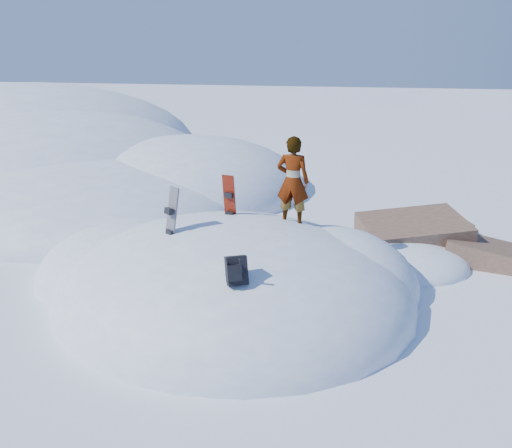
% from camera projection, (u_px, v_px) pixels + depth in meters
% --- Properties ---
extents(ground, '(120.00, 120.00, 0.00)m').
position_uv_depth(ground, '(233.00, 298.00, 9.75)').
color(ground, white).
rests_on(ground, ground).
extents(snow_mound, '(8.00, 6.00, 3.00)m').
position_uv_depth(snow_mound, '(227.00, 291.00, 10.00)').
color(snow_mound, white).
rests_on(snow_mound, ground).
extents(snow_ridge, '(21.50, 18.50, 6.40)m').
position_uv_depth(snow_ridge, '(52.00, 165.00, 20.92)').
color(snow_ridge, white).
rests_on(snow_ridge, ground).
extents(rock_outcrop, '(4.68, 4.41, 1.68)m').
position_uv_depth(rock_outcrop, '(417.00, 254.00, 11.77)').
color(rock_outcrop, brown).
rests_on(rock_outcrop, ground).
extents(snowboard_red, '(0.29, 0.23, 1.36)m').
position_uv_depth(snowboard_red, '(230.00, 207.00, 10.09)').
color(snowboard_red, red).
rests_on(snowboard_red, snow_mound).
extents(snowboard_dark, '(0.38, 0.39, 1.37)m').
position_uv_depth(snowboard_dark, '(171.00, 224.00, 9.10)').
color(snowboard_dark, black).
rests_on(snowboard_dark, snow_mound).
extents(backpack, '(0.44, 0.49, 0.53)m').
position_uv_depth(backpack, '(236.00, 271.00, 7.60)').
color(backpack, black).
rests_on(backpack, snow_mound).
extents(gear_pile, '(0.96, 0.80, 0.25)m').
position_uv_depth(gear_pile, '(79.00, 312.00, 8.96)').
color(gear_pile, black).
rests_on(gear_pile, ground).
extents(person, '(0.68, 0.48, 1.77)m').
position_uv_depth(person, '(293.00, 181.00, 9.70)').
color(person, slate).
rests_on(person, snow_mound).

